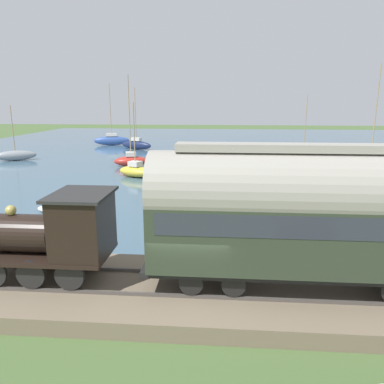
# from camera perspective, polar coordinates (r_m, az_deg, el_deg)

# --- Properties ---
(ground_plane) EXTENTS (200.00, 200.00, 0.00)m
(ground_plane) POSITION_cam_1_polar(r_m,az_deg,el_deg) (13.08, -0.35, -16.83)
(ground_plane) COLOR #476033
(harbor_water) EXTENTS (80.00, 80.00, 0.01)m
(harbor_water) POSITION_cam_1_polar(r_m,az_deg,el_deg) (54.71, 3.60, 6.61)
(harbor_water) COLOR #426075
(harbor_water) RESTS_ON ground
(rail_embankment) EXTENTS (4.87, 56.00, 0.68)m
(rail_embankment) POSITION_cam_1_polar(r_m,az_deg,el_deg) (13.23, -0.22, -15.05)
(rail_embankment) COLOR #756651
(rail_embankment) RESTS_ON ground
(steam_locomotive) EXTENTS (2.31, 5.31, 3.46)m
(steam_locomotive) POSITION_cam_1_polar(r_m,az_deg,el_deg) (13.61, -20.74, -5.64)
(steam_locomotive) COLOR black
(steam_locomotive) RESTS_ON rail_embankment
(passenger_coach) EXTENTS (2.48, 10.67, 4.70)m
(passenger_coach) POSITION_cam_1_polar(r_m,az_deg,el_deg) (12.38, 17.73, -2.89)
(passenger_coach) COLOR black
(passenger_coach) RESTS_ON rail_embankment
(sailboat_navy) EXTENTS (3.01, 4.99, 8.53)m
(sailboat_navy) POSITION_cam_1_polar(r_m,az_deg,el_deg) (54.19, -8.47, 7.18)
(sailboat_navy) COLOR #192347
(sailboat_navy) RESTS_ON harbor_water
(sailboat_yellow) EXTENTS (2.82, 3.74, 6.56)m
(sailboat_yellow) POSITION_cam_1_polar(r_m,az_deg,el_deg) (34.14, -8.61, 3.25)
(sailboat_yellow) COLOR gold
(sailboat_yellow) RESTS_ON harbor_water
(sailboat_teal) EXTENTS (2.88, 6.31, 7.48)m
(sailboat_teal) POSITION_cam_1_polar(r_m,az_deg,el_deg) (49.28, 16.63, 5.86)
(sailboat_teal) COLOR #1E707A
(sailboat_teal) RESTS_ON harbor_water
(sailboat_red) EXTENTS (2.50, 3.81, 9.30)m
(sailboat_red) POSITION_cam_1_polar(r_m,az_deg,el_deg) (40.06, -9.28, 4.83)
(sailboat_red) COLOR #B72D23
(sailboat_red) RESTS_ON harbor_water
(sailboat_gray) EXTENTS (3.03, 4.52, 6.22)m
(sailboat_gray) POSITION_cam_1_polar(r_m,az_deg,el_deg) (47.91, -25.30, 5.08)
(sailboat_gray) COLOR gray
(sailboat_gray) RESTS_ON harbor_water
(sailboat_blue) EXTENTS (2.36, 5.56, 9.34)m
(sailboat_blue) POSITION_cam_1_polar(r_m,az_deg,el_deg) (60.30, -12.13, 7.74)
(sailboat_blue) COLOR #335199
(sailboat_blue) RESTS_ON harbor_water
(sailboat_green) EXTENTS (1.94, 5.07, 9.90)m
(sailboat_green) POSITION_cam_1_polar(r_m,az_deg,el_deg) (38.65, 25.46, 3.64)
(sailboat_green) COLOR #236B42
(sailboat_green) RESTS_ON harbor_water
(rowboat_mid_harbor) EXTENTS (1.82, 2.12, 0.56)m
(rowboat_mid_harbor) POSITION_cam_1_polar(r_m,az_deg,el_deg) (24.16, 16.82, -2.21)
(rowboat_mid_harbor) COLOR silver
(rowboat_mid_harbor) RESTS_ON harbor_water
(rowboat_off_pier) EXTENTS (1.50, 2.36, 0.43)m
(rowboat_off_pier) POSITION_cam_1_polar(r_m,az_deg,el_deg) (24.36, -20.43, -2.52)
(rowboat_off_pier) COLOR silver
(rowboat_off_pier) RESTS_ON harbor_water
(rowboat_near_shore) EXTENTS (0.94, 2.10, 0.42)m
(rowboat_near_shore) POSITION_cam_1_polar(r_m,az_deg,el_deg) (21.04, -2.31, -4.14)
(rowboat_near_shore) COLOR #B7B2A3
(rowboat_near_shore) RESTS_ON harbor_water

